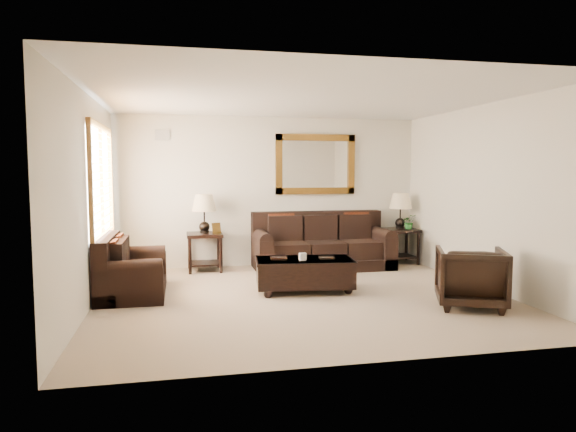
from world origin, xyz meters
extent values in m
cube|color=#87755D|center=(0.00, 0.00, 0.00)|extent=(5.50, 5.00, 0.01)
cube|color=white|center=(0.00, 0.00, 2.70)|extent=(5.50, 5.00, 0.01)
cube|color=beige|center=(0.00, 2.50, 1.35)|extent=(5.50, 0.01, 2.70)
cube|color=beige|center=(0.00, -2.50, 1.35)|extent=(5.50, 0.01, 2.70)
cube|color=beige|center=(-2.75, 0.00, 1.35)|extent=(0.01, 5.00, 2.70)
cube|color=beige|center=(2.75, 0.00, 1.35)|extent=(0.01, 5.00, 2.70)
cube|color=white|center=(-2.73, 0.90, 1.55)|extent=(0.01, 1.80, 1.50)
cube|color=brown|center=(-2.70, 0.90, 2.34)|extent=(0.06, 1.96, 0.08)
cube|color=brown|center=(-2.70, 0.90, 0.76)|extent=(0.06, 1.96, 0.08)
cube|color=brown|center=(-2.70, -0.04, 1.55)|extent=(0.06, 0.08, 1.50)
cube|color=brown|center=(-2.70, 1.84, 1.55)|extent=(0.06, 0.08, 1.50)
cube|color=brown|center=(-2.70, 0.90, 1.55)|extent=(0.05, 0.05, 1.50)
cube|color=#4D280F|center=(0.84, 2.46, 1.85)|extent=(1.50, 0.06, 1.10)
cube|color=white|center=(0.84, 2.48, 1.85)|extent=(1.26, 0.01, 0.86)
cube|color=#999999|center=(-1.90, 2.48, 2.35)|extent=(0.25, 0.02, 0.18)
cube|color=black|center=(0.84, 1.96, 0.10)|extent=(2.42, 1.05, 0.20)
cube|color=black|center=(0.84, 2.36, 0.74)|extent=(2.42, 0.24, 0.50)
cube|color=black|center=(0.20, 1.94, 0.35)|extent=(0.62, 0.86, 0.30)
cube|color=black|center=(0.84, 1.94, 0.35)|extent=(0.62, 0.86, 0.30)
cube|color=black|center=(1.49, 1.94, 0.35)|extent=(0.62, 0.86, 0.30)
cube|color=black|center=(-0.25, 1.96, 0.29)|extent=(0.24, 1.05, 0.58)
cylinder|color=black|center=(-0.25, 1.96, 0.58)|extent=(0.24, 1.02, 0.24)
cube|color=black|center=(1.93, 1.96, 0.29)|extent=(0.24, 1.05, 0.58)
cylinder|color=black|center=(1.93, 1.96, 0.58)|extent=(0.24, 1.02, 0.24)
cube|color=#66230D|center=(0.14, 2.16, 0.74)|extent=(0.46, 0.20, 0.47)
cube|color=#66230D|center=(1.55, 2.16, 0.74)|extent=(0.46, 0.20, 0.47)
cube|color=black|center=(-2.29, 0.64, 0.08)|extent=(0.88, 1.48, 0.17)
cube|color=black|center=(-2.63, 0.64, 0.62)|extent=(0.20, 1.48, 0.42)
cube|color=black|center=(-2.27, 0.37, 0.29)|extent=(0.72, 0.51, 0.25)
cube|color=black|center=(-2.27, 0.90, 0.29)|extent=(0.72, 0.51, 0.25)
cube|color=black|center=(-2.29, 0.00, 0.25)|extent=(0.88, 0.20, 0.49)
cylinder|color=black|center=(-2.29, 0.00, 0.49)|extent=(0.86, 0.20, 0.20)
cube|color=black|center=(-2.29, 1.27, 0.25)|extent=(0.88, 0.20, 0.49)
cylinder|color=black|center=(-2.29, 1.27, 0.49)|extent=(0.86, 0.20, 0.20)
cube|color=#66230D|center=(-2.46, 0.32, 0.62)|extent=(0.17, 0.39, 0.40)
cube|color=#66230D|center=(-2.46, 0.95, 0.62)|extent=(0.17, 0.39, 0.40)
cube|color=black|center=(-1.22, 2.16, 0.63)|extent=(0.60, 0.60, 0.05)
cube|color=black|center=(-1.22, 2.16, 0.13)|extent=(0.51, 0.51, 0.03)
cylinder|color=black|center=(-1.48, 1.90, 0.30)|extent=(0.05, 0.05, 0.60)
cylinder|color=black|center=(-0.96, 1.90, 0.30)|extent=(0.05, 0.05, 0.60)
cylinder|color=black|center=(-1.48, 2.42, 0.30)|extent=(0.05, 0.05, 0.60)
cylinder|color=black|center=(-0.96, 2.42, 0.30)|extent=(0.05, 0.05, 0.60)
sphere|color=black|center=(-1.22, 2.16, 0.77)|extent=(0.19, 0.19, 0.19)
cylinder|color=black|center=(-1.22, 2.16, 0.96)|extent=(0.03, 0.03, 0.39)
cone|color=beige|center=(-1.22, 2.16, 1.18)|extent=(0.42, 0.42, 0.28)
cube|color=#4D280F|center=(-1.02, 2.05, 0.75)|extent=(0.16, 0.11, 0.19)
cube|color=black|center=(2.40, 2.16, 0.62)|extent=(0.60, 0.60, 0.05)
cube|color=black|center=(2.40, 2.16, 0.13)|extent=(0.51, 0.51, 0.03)
cylinder|color=black|center=(2.15, 1.91, 0.30)|extent=(0.05, 0.05, 0.60)
cylinder|color=black|center=(2.66, 1.91, 0.30)|extent=(0.05, 0.05, 0.60)
cylinder|color=black|center=(2.15, 2.42, 0.30)|extent=(0.05, 0.05, 0.60)
cylinder|color=black|center=(2.66, 2.42, 0.30)|extent=(0.05, 0.05, 0.60)
sphere|color=black|center=(2.40, 2.16, 0.76)|extent=(0.18, 0.18, 0.18)
cylinder|color=black|center=(2.40, 2.16, 0.96)|extent=(0.03, 0.03, 0.39)
cone|color=beige|center=(2.40, 2.16, 1.17)|extent=(0.41, 0.41, 0.28)
sphere|color=black|center=(-0.47, 0.06, 0.05)|extent=(0.13, 0.13, 0.13)
sphere|color=black|center=(0.68, 0.06, 0.05)|extent=(0.13, 0.13, 0.13)
sphere|color=black|center=(-0.47, 0.58, 0.05)|extent=(0.13, 0.13, 0.13)
sphere|color=black|center=(0.68, 0.58, 0.05)|extent=(0.13, 0.13, 0.13)
cube|color=black|center=(0.11, 0.32, 0.28)|extent=(1.43, 0.88, 0.38)
cube|color=black|center=(0.11, 0.32, 0.45)|extent=(1.46, 0.90, 0.04)
cube|color=black|center=(-0.26, 0.37, 0.49)|extent=(0.25, 0.18, 0.03)
cube|color=black|center=(0.42, 0.27, 0.48)|extent=(0.22, 0.17, 0.03)
cube|color=white|center=(0.05, 0.21, 0.52)|extent=(0.10, 0.08, 0.10)
imported|color=black|center=(1.96, -0.95, 0.42)|extent=(1.05, 1.02, 0.84)
imported|color=#1E531C|center=(2.53, 2.05, 0.76)|extent=(0.27, 0.29, 0.21)
camera|label=1|loc=(-1.63, -6.73, 1.72)|focal=32.00mm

